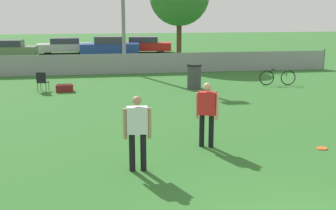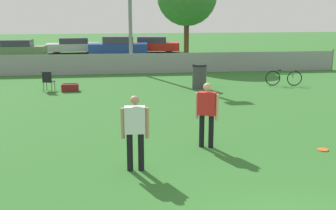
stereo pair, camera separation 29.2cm
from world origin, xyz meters
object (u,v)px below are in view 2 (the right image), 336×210
object	(u,v)px
frisbee_disc	(323,150)
parked_car_red	(152,45)
parked_car_olive	(18,49)
parked_car_blue	(118,46)
parked_car_silver	(74,46)
player_receiver_white	(135,128)
folding_chair_sideline	(48,80)
trash_bin	(199,76)
bicycle_sideline	(284,78)
gear_bag_sideline	(70,88)
player_defender_red	(207,110)

from	to	relation	value
frisbee_disc	parked_car_red	bearing A→B (deg)	94.05
frisbee_disc	parked_car_olive	world-z (taller)	parked_car_olive
parked_car_blue	parked_car_silver	bearing A→B (deg)	151.39
player_receiver_white	parked_car_silver	world-z (taller)	player_receiver_white
folding_chair_sideline	trash_bin	xyz separation A→B (m)	(6.54, -0.28, 0.06)
folding_chair_sideline	trash_bin	size ratio (longest dim) A/B	0.79
bicycle_sideline	parked_car_silver	distance (m)	19.87
parked_car_silver	parked_car_red	world-z (taller)	parked_car_red
trash_bin	parked_car_blue	distance (m)	15.01
trash_bin	gear_bag_sideline	size ratio (longest dim) A/B	1.54
player_receiver_white	parked_car_blue	bearing A→B (deg)	93.82
folding_chair_sideline	parked_car_olive	size ratio (longest dim) A/B	0.21
player_receiver_white	parked_car_blue	xyz separation A→B (m)	(0.11, 24.07, -0.24)
player_defender_red	folding_chair_sideline	bearing A→B (deg)	147.49
player_receiver_white	parked_car_silver	distance (m)	26.53
parked_car_silver	player_defender_red	bearing A→B (deg)	-83.78
frisbee_disc	player_receiver_white	bearing A→B (deg)	-171.24
folding_chair_sideline	parked_car_olive	bearing A→B (deg)	-60.27
frisbee_disc	bicycle_sideline	world-z (taller)	bicycle_sideline
player_defender_red	frisbee_disc	world-z (taller)	player_defender_red
folding_chair_sideline	bicycle_sideline	distance (m)	10.55
gear_bag_sideline	parked_car_red	xyz separation A→B (m)	(5.14, 16.52, 0.48)
parked_car_red	folding_chair_sideline	bearing A→B (deg)	-102.22
player_receiver_white	gear_bag_sideline	size ratio (longest dim) A/B	2.35
trash_bin	parked_car_silver	size ratio (longest dim) A/B	0.24
parked_car_olive	trash_bin	bearing A→B (deg)	-51.91
folding_chair_sideline	gear_bag_sideline	xyz separation A→B (m)	(0.92, -0.14, -0.32)
player_defender_red	parked_car_blue	world-z (taller)	player_defender_red
player_receiver_white	parked_car_red	bearing A→B (deg)	87.75
trash_bin	gear_bag_sideline	bearing A→B (deg)	178.58
player_receiver_white	folding_chair_sideline	bearing A→B (deg)	112.18
gear_bag_sideline	parked_car_blue	world-z (taller)	parked_car_blue
bicycle_sideline	parked_car_red	bearing A→B (deg)	115.11
trash_bin	parked_car_olive	xyz separation A→B (m)	(-10.66, 14.32, 0.10)
gear_bag_sideline	parked_car_olive	bearing A→B (deg)	109.55
bicycle_sideline	trash_bin	xyz separation A→B (m)	(-4.01, -0.23, 0.19)
parked_car_olive	parked_car_red	distance (m)	10.44
gear_bag_sideline	frisbee_disc	bearing A→B (deg)	-51.87
player_receiver_white	bicycle_sideline	xyz separation A→B (m)	(7.38, 9.65, -0.60)
frisbee_disc	bicycle_sideline	distance (m)	9.33
gear_bag_sideline	parked_car_silver	world-z (taller)	parked_car_silver
player_receiver_white	bicycle_sideline	distance (m)	12.16
frisbee_disc	parked_car_blue	bearing A→B (deg)	101.09
folding_chair_sideline	parked_car_red	size ratio (longest dim) A/B	0.18
player_defender_red	gear_bag_sideline	bearing A→B (deg)	143.02
player_receiver_white	parked_car_olive	distance (m)	24.83
parked_car_blue	parked_car_red	xyz separation A→B (m)	(2.78, 2.00, -0.07)
player_defender_red	parked_car_blue	distance (m)	22.79
trash_bin	player_receiver_white	bearing A→B (deg)	-109.70
parked_car_olive	player_receiver_white	bearing A→B (deg)	-71.51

